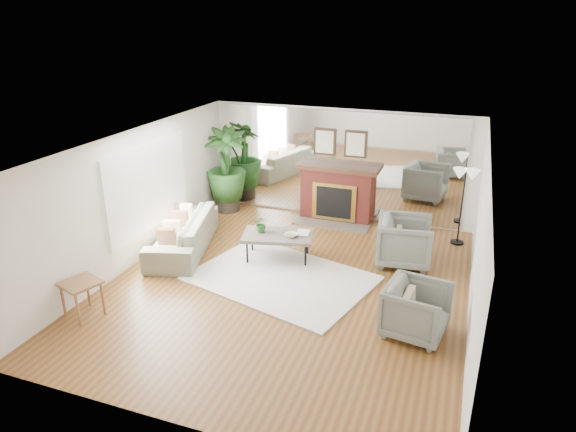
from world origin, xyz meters
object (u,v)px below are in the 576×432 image
at_px(coffee_table, 278,236).
at_px(floor_lamp, 465,180).
at_px(armchair_back, 405,241).
at_px(sofa, 183,233).
at_px(potted_ficus, 226,167).
at_px(fireplace, 336,192).
at_px(side_table, 81,287).
at_px(armchair_front, 416,310).

bearing_deg(coffee_table, floor_lamp, 31.08).
height_order(armchair_back, floor_lamp, floor_lamp).
height_order(coffee_table, sofa, sofa).
bearing_deg(potted_ficus, armchair_back, -18.06).
bearing_deg(armchair_back, fireplace, 38.74).
xyz_separation_m(coffee_table, side_table, (-2.14, -2.88, 0.02)).
bearing_deg(armchair_front, side_table, 113.47).
distance_m(side_table, floor_lamp, 7.25).
bearing_deg(sofa, armchair_back, 85.75).
relative_size(coffee_table, armchair_back, 1.46).
bearing_deg(side_table, sofa, 85.70).
bearing_deg(coffee_table, side_table, -126.54).
bearing_deg(potted_ficus, sofa, -86.26).
relative_size(fireplace, armchair_front, 2.32).
bearing_deg(potted_ficus, floor_lamp, -1.47).
distance_m(armchair_front, floor_lamp, 3.72).
bearing_deg(potted_ficus, coffee_table, -44.79).
distance_m(coffee_table, armchair_back, 2.38).
relative_size(fireplace, coffee_table, 1.40).
relative_size(fireplace, potted_ficus, 1.03).
xyz_separation_m(sofa, armchair_back, (4.23, 0.87, 0.10)).
bearing_deg(side_table, potted_ficus, 89.42).
distance_m(potted_ficus, floor_lamp, 5.31).
bearing_deg(coffee_table, sofa, -173.46).
distance_m(coffee_table, floor_lamp, 3.85).
distance_m(armchair_back, floor_lamp, 1.82).
bearing_deg(armchair_front, armchair_back, 21.18).
bearing_deg(armchair_back, floor_lamp, -42.66).
distance_m(fireplace, side_table, 5.88).
distance_m(coffee_table, sofa, 1.95).
bearing_deg(floor_lamp, potted_ficus, 178.53).
bearing_deg(potted_ficus, side_table, -90.58).
height_order(side_table, potted_ficus, potted_ficus).
xyz_separation_m(side_table, floor_lamp, (5.35, 4.82, 0.86)).
xyz_separation_m(fireplace, coffee_table, (-0.51, -2.37, -0.18)).
xyz_separation_m(fireplace, side_table, (-2.65, -5.25, -0.16)).
bearing_deg(side_table, fireplace, 63.21).
bearing_deg(armchair_back, side_table, 121.29).
relative_size(sofa, potted_ficus, 1.21).
relative_size(armchair_back, side_table, 1.50).
relative_size(side_table, floor_lamp, 0.42).
bearing_deg(fireplace, potted_ficus, -173.57).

